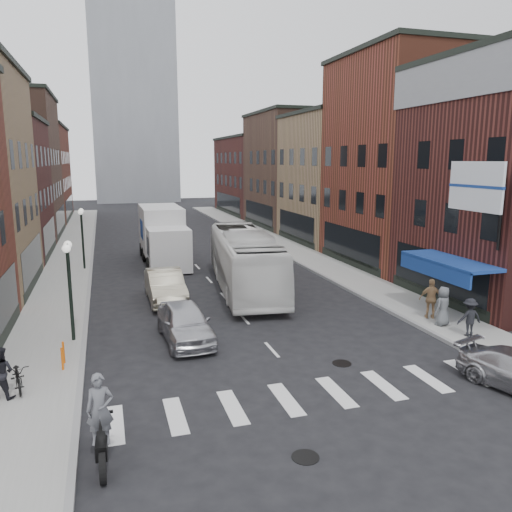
# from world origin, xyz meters

# --- Properties ---
(ground) EXTENTS (160.00, 160.00, 0.00)m
(ground) POSITION_xyz_m (0.00, 0.00, 0.00)
(ground) COLOR black
(ground) RESTS_ON ground
(sidewalk_left) EXTENTS (3.00, 74.00, 0.15)m
(sidewalk_left) POSITION_xyz_m (-8.50, 22.00, 0.07)
(sidewalk_left) COLOR gray
(sidewalk_left) RESTS_ON ground
(sidewalk_right) EXTENTS (3.00, 74.00, 0.15)m
(sidewalk_right) POSITION_xyz_m (8.50, 22.00, 0.07)
(sidewalk_right) COLOR gray
(sidewalk_right) RESTS_ON ground
(curb_left) EXTENTS (0.20, 74.00, 0.16)m
(curb_left) POSITION_xyz_m (-7.00, 22.00, 0.00)
(curb_left) COLOR gray
(curb_left) RESTS_ON ground
(curb_right) EXTENTS (0.20, 74.00, 0.16)m
(curb_right) POSITION_xyz_m (7.00, 22.00, 0.00)
(curb_right) COLOR gray
(curb_right) RESTS_ON ground
(crosswalk_stripes) EXTENTS (12.00, 2.20, 0.01)m
(crosswalk_stripes) POSITION_xyz_m (0.00, -3.00, 0.00)
(crosswalk_stripes) COLOR silver
(crosswalk_stripes) RESTS_ON ground
(bldg_left_far_b) EXTENTS (10.30, 16.20, 11.30)m
(bldg_left_far_b) POSITION_xyz_m (-14.99, 49.00, 5.65)
(bldg_left_far_b) COLOR brown
(bldg_left_far_b) RESTS_ON ground
(bldg_right_mid_a) EXTENTS (10.30, 10.20, 14.30)m
(bldg_right_mid_a) POSITION_xyz_m (15.00, 14.00, 7.15)
(bldg_right_mid_a) COLOR brown
(bldg_right_mid_a) RESTS_ON ground
(bldg_right_mid_b) EXTENTS (10.30, 10.20, 11.30)m
(bldg_right_mid_b) POSITION_xyz_m (14.99, 24.00, 5.65)
(bldg_right_mid_b) COLOR #A38459
(bldg_right_mid_b) RESTS_ON ground
(bldg_right_far_a) EXTENTS (10.30, 12.20, 12.30)m
(bldg_right_far_a) POSITION_xyz_m (14.99, 35.00, 6.15)
(bldg_right_far_a) COLOR #4D3226
(bldg_right_far_a) RESTS_ON ground
(bldg_right_far_b) EXTENTS (10.30, 16.20, 10.30)m
(bldg_right_far_b) POSITION_xyz_m (14.99, 49.00, 5.15)
(bldg_right_far_b) COLOR #431B18
(bldg_right_far_b) RESTS_ON ground
(awning_blue) EXTENTS (1.80, 5.00, 0.78)m
(awning_blue) POSITION_xyz_m (8.93, 2.50, 2.63)
(awning_blue) COLOR navy
(awning_blue) RESTS_ON ground
(billboard_sign) EXTENTS (1.52, 3.00, 3.70)m
(billboard_sign) POSITION_xyz_m (8.59, 0.50, 6.13)
(billboard_sign) COLOR black
(billboard_sign) RESTS_ON ground
(distant_tower) EXTENTS (14.00, 14.00, 50.00)m
(distant_tower) POSITION_xyz_m (0.00, 78.00, 25.00)
(distant_tower) COLOR #9399A0
(distant_tower) RESTS_ON ground
(streetlamp_near) EXTENTS (0.32, 1.22, 4.11)m
(streetlamp_near) POSITION_xyz_m (-7.40, 4.00, 2.91)
(streetlamp_near) COLOR black
(streetlamp_near) RESTS_ON ground
(streetlamp_far) EXTENTS (0.32, 1.22, 4.11)m
(streetlamp_far) POSITION_xyz_m (-7.40, 18.00, 2.91)
(streetlamp_far) COLOR black
(streetlamp_far) RESTS_ON ground
(bike_rack) EXTENTS (0.08, 0.68, 0.80)m
(bike_rack) POSITION_xyz_m (-7.60, 1.30, 0.55)
(bike_rack) COLOR #D8590C
(bike_rack) RESTS_ON sidewalk_left
(box_truck) EXTENTS (2.87, 9.06, 3.94)m
(box_truck) POSITION_xyz_m (-2.03, 19.05, 1.95)
(box_truck) COLOR silver
(box_truck) RESTS_ON ground
(motorcycle_rider) EXTENTS (0.66, 2.30, 2.34)m
(motorcycle_rider) POSITION_xyz_m (-6.30, -4.82, 1.09)
(motorcycle_rider) COLOR black
(motorcycle_rider) RESTS_ON ground
(transit_bus) EXTENTS (4.32, 12.31, 3.36)m
(transit_bus) POSITION_xyz_m (1.50, 10.23, 1.68)
(transit_bus) COLOR silver
(transit_bus) RESTS_ON ground
(sedan_left_near) EXTENTS (2.04, 4.64, 1.55)m
(sedan_left_near) POSITION_xyz_m (-3.05, 3.00, 0.78)
(sedan_left_near) COLOR silver
(sedan_left_near) RESTS_ON ground
(sedan_left_far) EXTENTS (1.77, 5.02, 1.65)m
(sedan_left_far) POSITION_xyz_m (-3.13, 9.01, 0.83)
(sedan_left_far) COLOR beige
(sedan_left_far) RESTS_ON ground
(parked_bicycle) EXTENTS (0.95, 1.78, 0.89)m
(parked_bicycle) POSITION_xyz_m (-8.82, -0.16, 0.60)
(parked_bicycle) COLOR black
(parked_bicycle) RESTS_ON sidewalk_left
(ped_left_solo) EXTENTS (0.91, 0.74, 1.62)m
(ped_left_solo) POSITION_xyz_m (-9.20, -0.65, 0.96)
(ped_left_solo) COLOR black
(ped_left_solo) RESTS_ON sidewalk_left
(ped_right_a) EXTENTS (1.06, 0.60, 1.58)m
(ped_right_a) POSITION_xyz_m (8.10, -0.25, 0.94)
(ped_right_a) COLOR black
(ped_right_a) RESTS_ON sidewalk_right
(ped_right_b) EXTENTS (1.20, 0.93, 1.83)m
(ped_right_b) POSITION_xyz_m (8.04, 2.19, 1.07)
(ped_right_b) COLOR #95714C
(ped_right_b) RESTS_ON sidewalk_right
(ped_right_c) EXTENTS (0.98, 0.79, 1.73)m
(ped_right_c) POSITION_xyz_m (7.93, 1.20, 1.01)
(ped_right_c) COLOR #575B5F
(ped_right_c) RESTS_ON sidewalk_right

